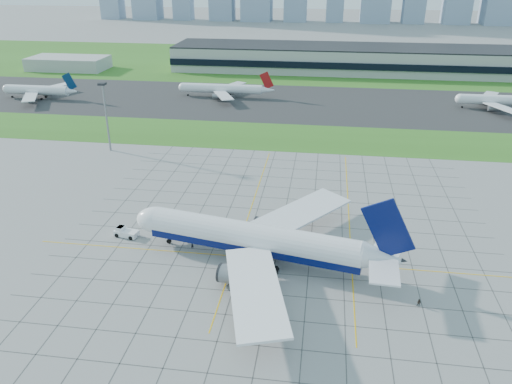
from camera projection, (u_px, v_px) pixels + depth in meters
The scene contains 15 objects.
ground at pixel (277, 255), 121.57m from camera, with size 1400.00×1400.00×0.00m, color #979792.
grass_median at pixel (300, 138), 202.40m from camera, with size 700.00×35.00×0.04m, color #30631C.
asphalt_taxiway at pixel (306, 103), 251.80m from camera, with size 700.00×75.00×0.04m, color #383838.
grass_far at pixel (314, 63), 350.61m from camera, with size 700.00×145.00×0.04m, color #30631C.
apron_markings at pixel (283, 233), 131.47m from camera, with size 120.00×130.00×0.03m.
terminal at pixel (376, 59), 319.63m from camera, with size 260.00×43.00×15.80m.
service_block at pixel (69, 63), 328.94m from camera, with size 50.00×25.00×8.00m, color #B7B7B2.
light_mast at pixel (105, 109), 182.08m from camera, with size 2.50×2.50×25.60m.
airliner at pixel (256, 239), 117.15m from camera, with size 66.46×66.70×21.13m.
pushback_tug at pixel (125, 232), 129.50m from camera, with size 9.17×4.15×2.52m.
crew_near at pixel (192, 245), 123.91m from camera, with size 0.67×0.44×1.84m, color black.
crew_far at pixel (419, 303), 103.00m from camera, with size 0.90×0.70×1.84m, color black.
distant_jet_0 at pixel (38, 90), 257.93m from camera, with size 38.87×42.66×14.08m.
distant_jet_1 at pixel (223, 89), 260.94m from camera, with size 48.25×42.66×14.08m.
distant_jet_2 at pixel (493, 100), 239.87m from camera, with size 34.31×42.66×14.08m.
Camera 1 is at (9.61, -103.52, 65.06)m, focal length 35.00 mm.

